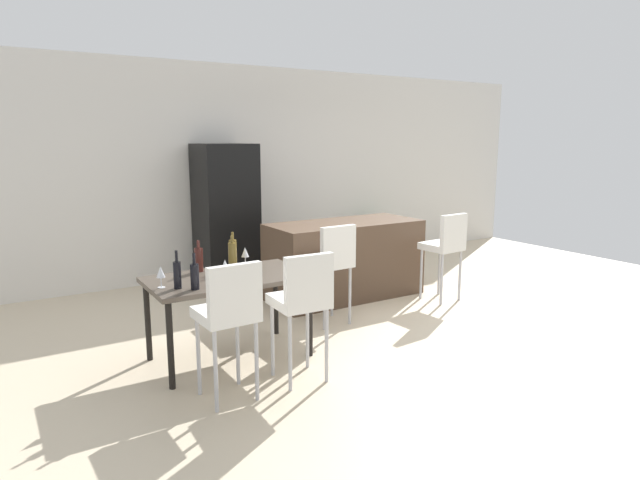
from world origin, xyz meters
TOP-DOWN VIEW (x-y plane):
  - ground_plane at (0.00, 0.00)m, footprint 10.00×10.00m
  - back_wall at (0.00, 2.77)m, footprint 10.00×0.12m
  - kitchen_island at (0.23, 0.90)m, footprint 1.86×0.80m
  - bar_chair_left at (-0.47, 0.12)m, footprint 0.42×0.42m
  - bar_chair_middle at (1.13, 0.12)m, footprint 0.43×0.43m
  - dining_table at (-1.70, -0.15)m, footprint 1.36×0.78m
  - dining_chair_near at (-2.01, -0.90)m, footprint 0.41×0.41m
  - dining_chair_far at (-1.40, -0.90)m, footprint 0.42×0.42m
  - wine_bottle_right at (-1.86, 0.15)m, footprint 0.08×0.08m
  - wine_bottle_left at (-2.19, -0.30)m, footprint 0.06×0.06m
  - wine_bottle_near at (-2.08, -0.39)m, footprint 0.07×0.07m
  - wine_bottle_far at (-1.58, 0.04)m, footprint 0.08×0.08m
  - wine_bottle_end at (-1.53, 0.14)m, footprint 0.07×0.07m
  - wine_glass_middle at (-1.77, -0.25)m, footprint 0.07×0.07m
  - wine_glass_corner at (-1.41, 0.14)m, footprint 0.07×0.07m
  - wine_glass_inner at (-2.29, -0.21)m, footprint 0.07×0.07m
  - refrigerator at (-0.71, 2.33)m, footprint 0.72×0.68m
  - potted_plant at (1.88, 2.32)m, footprint 0.47×0.47m

SIDE VIEW (x-z plane):
  - ground_plane at x=0.00m, z-range 0.00..0.00m
  - potted_plant at x=1.88m, z-range 0.06..0.73m
  - kitchen_island at x=0.23m, z-range 0.00..0.92m
  - dining_table at x=-1.70m, z-range 0.30..1.04m
  - bar_chair_left at x=-0.47m, z-range 0.17..1.22m
  - bar_chair_middle at x=1.13m, z-range 0.17..1.22m
  - dining_chair_near at x=-2.01m, z-range 0.17..1.22m
  - dining_chair_far at x=-1.40m, z-range 0.17..1.22m
  - wine_bottle_near at x=-2.08m, z-range 0.70..0.99m
  - wine_bottle_right at x=-1.86m, z-range 0.71..0.99m
  - wine_bottle_left at x=-2.19m, z-range 0.70..1.01m
  - wine_glass_middle at x=-1.77m, z-range 0.78..0.95m
  - wine_glass_corner at x=-1.41m, z-range 0.78..0.95m
  - wine_glass_inner at x=-2.29m, z-range 0.78..0.95m
  - wine_bottle_far at x=-1.58m, z-range 0.71..1.03m
  - wine_bottle_end at x=-1.53m, z-range 0.71..1.04m
  - refrigerator at x=-0.71m, z-range 0.00..1.84m
  - back_wall at x=0.00m, z-range 0.00..2.90m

